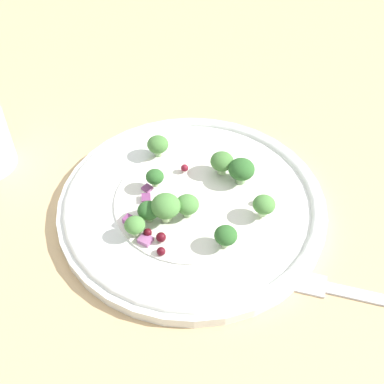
{
  "coord_description": "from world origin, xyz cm",
  "views": [
    {
      "loc": [
        23.56,
        27.95,
        41.89
      ],
      "look_at": [
        2.46,
        -2.78,
        2.7
      ],
      "focal_mm": 48.87,
      "sensor_mm": 36.0,
      "label": 1
    }
  ],
  "objects_px": {
    "fork": "(375,298)",
    "broccoli_floret_0": "(226,236)",
    "broccoli_floret_2": "(166,207)",
    "broccoli_floret_1": "(158,145)",
    "plate": "(192,204)"
  },
  "relations": [
    {
      "from": "broccoli_floret_2",
      "to": "plate",
      "type": "bearing_deg",
      "value": -168.36
    },
    {
      "from": "broccoli_floret_1",
      "to": "broccoli_floret_2",
      "type": "xyz_separation_m",
      "value": [
        0.05,
        0.09,
        0.01
      ]
    },
    {
      "from": "plate",
      "to": "broccoli_floret_0",
      "type": "distance_m",
      "value": 0.07
    },
    {
      "from": "broccoli_floret_1",
      "to": "broccoli_floret_0",
      "type": "bearing_deg",
      "value": 83.77
    },
    {
      "from": "plate",
      "to": "broccoli_floret_1",
      "type": "relative_size",
      "value": 11.51
    },
    {
      "from": "broccoli_floret_1",
      "to": "broccoli_floret_2",
      "type": "height_order",
      "value": "broccoli_floret_2"
    },
    {
      "from": "broccoli_floret_2",
      "to": "fork",
      "type": "xyz_separation_m",
      "value": [
        -0.11,
        0.18,
        -0.03
      ]
    },
    {
      "from": "broccoli_floret_2",
      "to": "broccoli_floret_1",
      "type": "bearing_deg",
      "value": -117.16
    },
    {
      "from": "broccoli_floret_0",
      "to": "broccoli_floret_1",
      "type": "relative_size",
      "value": 0.92
    },
    {
      "from": "plate",
      "to": "broccoli_floret_2",
      "type": "bearing_deg",
      "value": 11.64
    },
    {
      "from": "broccoli_floret_0",
      "to": "fork",
      "type": "bearing_deg",
      "value": 124.99
    },
    {
      "from": "fork",
      "to": "broccoli_floret_0",
      "type": "bearing_deg",
      "value": -55.01
    },
    {
      "from": "broccoli_floret_1",
      "to": "fork",
      "type": "relative_size",
      "value": 0.16
    },
    {
      "from": "broccoli_floret_2",
      "to": "fork",
      "type": "height_order",
      "value": "broccoli_floret_2"
    },
    {
      "from": "broccoli_floret_0",
      "to": "broccoli_floret_1",
      "type": "distance_m",
      "value": 0.15
    }
  ]
}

